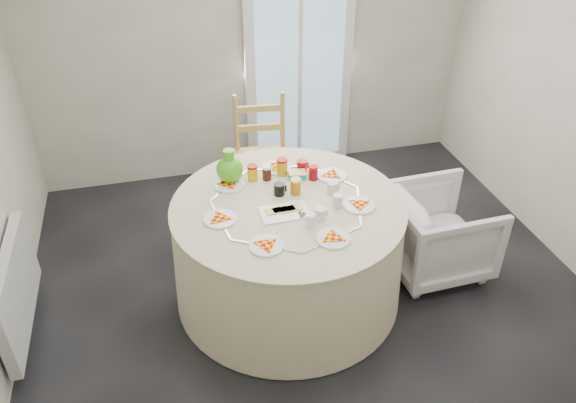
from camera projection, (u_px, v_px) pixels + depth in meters
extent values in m
plane|color=black|center=(315.00, 301.00, 4.03)|extent=(4.00, 4.00, 0.00)
cube|color=#BCB5A3|center=(254.00, 37.00, 4.91)|extent=(4.00, 0.02, 2.60)
cube|color=silver|center=(299.00, 62.00, 5.09)|extent=(1.00, 0.08, 2.10)
cube|color=silver|center=(17.00, 290.00, 3.58)|extent=(0.07, 1.00, 0.55)
cylinder|color=beige|center=(288.00, 252.00, 3.90)|extent=(1.60, 1.60, 0.81)
imported|color=silver|center=(439.00, 225.00, 4.13)|extent=(0.68, 0.72, 0.72)
cube|color=#039F96|center=(297.00, 177.00, 3.94)|extent=(0.13, 0.10, 0.05)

